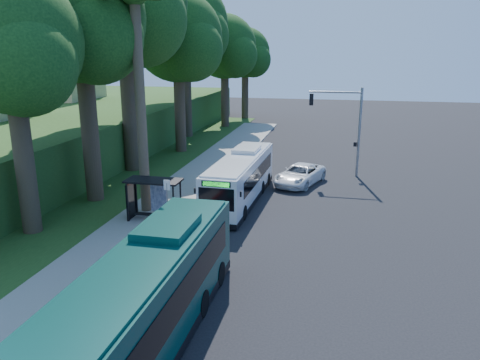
% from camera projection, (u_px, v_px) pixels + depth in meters
% --- Properties ---
extents(ground, '(140.00, 140.00, 0.00)m').
position_uv_depth(ground, '(280.00, 213.00, 28.93)').
color(ground, black).
rests_on(ground, ground).
extents(sidewalk, '(4.50, 70.00, 0.12)m').
position_uv_depth(sidewalk, '(169.00, 204.00, 30.41)').
color(sidewalk, gray).
rests_on(sidewalk, ground).
extents(red_curb, '(0.25, 30.00, 0.13)m').
position_uv_depth(red_curb, '(182.00, 229.00, 26.17)').
color(red_curb, maroon).
rests_on(red_curb, ground).
extents(grass_verge, '(8.00, 70.00, 0.06)m').
position_uv_depth(grass_verge, '(122.00, 180.00, 36.29)').
color(grass_verge, '#234719').
rests_on(grass_verge, ground).
extents(bus_shelter, '(3.20, 1.51, 2.55)m').
position_uv_depth(bus_shelter, '(151.00, 191.00, 27.24)').
color(bus_shelter, black).
rests_on(bus_shelter, ground).
extents(stop_sign_pole, '(0.35, 0.06, 3.17)m').
position_uv_depth(stop_sign_pole, '(167.00, 200.00, 24.77)').
color(stop_sign_pole, gray).
rests_on(stop_sign_pole, ground).
extents(traffic_signal_pole, '(4.10, 0.30, 7.00)m').
position_uv_depth(traffic_signal_pole, '(347.00, 121.00, 36.38)').
color(traffic_signal_pole, gray).
rests_on(traffic_signal_pole, ground).
extents(palm_tree, '(4.20, 4.20, 14.40)m').
position_uv_depth(palm_tree, '(135.00, 1.00, 25.86)').
color(palm_tree, '#4C3F2D').
rests_on(palm_tree, ground).
extents(hillside_backdrop, '(24.00, 60.00, 8.80)m').
position_uv_depth(hillside_backdrop, '(45.00, 124.00, 47.86)').
color(hillside_backdrop, '#234719').
rests_on(hillside_backdrop, ground).
extents(tree_0, '(8.40, 8.00, 15.70)m').
position_uv_depth(tree_0, '(82.00, 25.00, 28.44)').
color(tree_0, '#382B1E').
rests_on(tree_0, ground).
extents(tree_1, '(10.50, 10.00, 18.26)m').
position_uv_depth(tree_1, '(124.00, 9.00, 35.75)').
color(tree_1, '#382B1E').
rests_on(tree_1, ground).
extents(tree_2, '(8.82, 8.40, 15.12)m').
position_uv_depth(tree_2, '(179.00, 42.00, 43.58)').
color(tree_2, '#382B1E').
rests_on(tree_2, ground).
extents(tree_3, '(10.08, 9.60, 17.28)m').
position_uv_depth(tree_3, '(185.00, 29.00, 51.11)').
color(tree_3, '#382B1E').
rests_on(tree_3, ground).
extents(tree_4, '(8.40, 8.00, 14.14)m').
position_uv_depth(tree_4, '(225.00, 50.00, 58.74)').
color(tree_4, '#382B1E').
rests_on(tree_4, ground).
extents(tree_5, '(7.35, 7.00, 12.86)m').
position_uv_depth(tree_5, '(246.00, 55.00, 66.28)').
color(tree_5, '#382B1E').
rests_on(tree_5, ground).
extents(tree_6, '(7.56, 7.20, 13.74)m').
position_uv_depth(tree_6, '(12.00, 51.00, 23.30)').
color(tree_6, '#382B1E').
rests_on(tree_6, ground).
extents(white_bus, '(2.68, 11.05, 3.27)m').
position_uv_depth(white_bus, '(241.00, 177.00, 30.96)').
color(white_bus, silver).
rests_on(white_bus, ground).
extents(teal_bus, '(2.74, 12.47, 3.71)m').
position_uv_depth(teal_bus, '(148.00, 297.00, 15.59)').
color(teal_bus, '#0A3832').
rests_on(teal_bus, ground).
extents(pickup, '(3.98, 5.81, 1.47)m').
position_uv_depth(pickup, '(300.00, 175.00, 34.99)').
color(pickup, white).
rests_on(pickup, ground).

